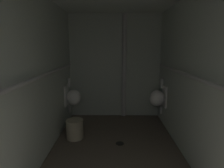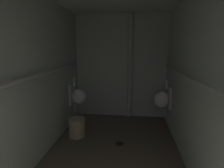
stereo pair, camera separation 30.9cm
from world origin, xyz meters
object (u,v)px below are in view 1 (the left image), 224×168
(standpipe_back_wall, at_px, (124,67))
(waste_bin, at_px, (75,129))
(urinal_left_mid, at_px, (73,97))
(floor_drain, at_px, (120,143))
(urinal_right_mid, at_px, (158,98))

(standpipe_back_wall, height_order, waste_bin, standpipe_back_wall)
(urinal_left_mid, bearing_deg, standpipe_back_wall, 21.16)
(floor_drain, relative_size, waste_bin, 0.40)
(urinal_left_mid, bearing_deg, urinal_right_mid, -1.56)
(urinal_right_mid, distance_m, waste_bin, 1.80)
(urinal_right_mid, xyz_separation_m, standpipe_back_wall, (-0.69, 0.48, 0.60))
(urinal_right_mid, height_order, standpipe_back_wall, standpipe_back_wall)
(standpipe_back_wall, bearing_deg, urinal_left_mid, -158.84)
(urinal_left_mid, relative_size, urinal_right_mid, 1.00)
(standpipe_back_wall, distance_m, floor_drain, 1.77)
(standpipe_back_wall, bearing_deg, waste_bin, -130.64)
(urinal_left_mid, xyz_separation_m, standpipe_back_wall, (1.11, 0.43, 0.60))
(urinal_left_mid, distance_m, standpipe_back_wall, 1.33)
(urinal_right_mid, relative_size, floor_drain, 5.39)
(floor_drain, xyz_separation_m, waste_bin, (-0.81, 0.20, 0.17))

